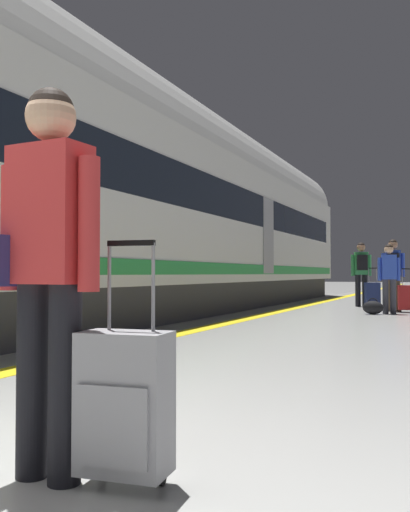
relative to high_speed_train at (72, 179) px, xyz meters
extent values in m
cube|color=yellow|center=(2.16, 3.46, -2.50)|extent=(0.36, 80.00, 0.01)
cube|color=slate|center=(1.81, 3.46, -2.50)|extent=(0.67, 80.00, 0.01)
cube|color=#38383D|center=(0.00, -0.49, -2.15)|extent=(2.67, 30.11, 0.70)
cube|color=silver|center=(0.00, -0.49, -0.35)|extent=(2.90, 31.36, 2.90)
cylinder|color=silver|center=(0.00, -0.49, 1.05)|extent=(2.84, 30.73, 2.84)
cube|color=black|center=(0.00, -0.49, 0.00)|extent=(2.93, 29.48, 0.80)
cube|color=#268C3F|center=(0.00, -0.49, -1.50)|extent=(2.94, 30.73, 0.24)
cone|color=silver|center=(0.00, 16.49, -0.60)|extent=(2.76, 2.60, 2.75)
cube|color=gray|center=(1.46, 6.56, -0.60)|extent=(0.02, 0.90, 2.00)
cylinder|color=black|center=(4.35, -5.85, -2.08)|extent=(0.14, 0.14, 0.85)
cylinder|color=black|center=(4.17, -5.84, -2.08)|extent=(0.14, 0.14, 0.85)
cube|color=red|center=(4.26, -5.84, -1.35)|extent=(0.36, 0.22, 0.61)
cylinder|color=red|center=(4.48, -5.87, -1.40)|extent=(0.09, 0.09, 0.57)
cylinder|color=red|center=(4.03, -5.84, -1.40)|extent=(0.09, 0.09, 0.57)
sphere|color=tan|center=(4.26, -5.84, -0.91)|extent=(0.22, 0.22, 0.22)
sphere|color=black|center=(4.26, -5.84, -0.88)|extent=(0.21, 0.21, 0.21)
cube|color=navy|center=(4.05, -5.86, -1.55)|extent=(0.16, 0.29, 0.22)
cube|color=#9E9EA3|center=(4.61, -5.78, -2.15)|extent=(0.40, 0.26, 0.59)
cube|color=#9E9EA3|center=(4.62, -5.90, -2.22)|extent=(0.31, 0.05, 0.33)
cylinder|color=black|center=(4.74, -5.70, -2.47)|extent=(0.03, 0.06, 0.06)
cylinder|color=black|center=(4.46, -5.73, -2.47)|extent=(0.03, 0.06, 0.06)
cylinder|color=gray|center=(4.71, -5.71, -1.66)|extent=(0.02, 0.02, 0.38)
cylinder|color=gray|center=(4.50, -5.74, -1.66)|extent=(0.02, 0.02, 0.38)
cube|color=black|center=(4.60, -5.72, -1.47)|extent=(0.22, 0.05, 0.02)
cylinder|color=#383842|center=(4.56, 5.27, -2.12)|extent=(0.13, 0.13, 0.77)
cylinder|color=#383842|center=(4.72, 5.30, -2.12)|extent=(0.13, 0.13, 0.77)
cube|color=blue|center=(4.64, 5.28, -1.46)|extent=(0.35, 0.25, 0.55)
cylinder|color=blue|center=(4.44, 5.25, -1.51)|extent=(0.08, 0.08, 0.51)
cylinder|color=blue|center=(4.83, 5.34, -1.51)|extent=(0.08, 0.08, 0.51)
sphere|color=tan|center=(4.64, 5.28, -1.07)|extent=(0.20, 0.20, 0.20)
sphere|color=black|center=(4.64, 5.28, -1.05)|extent=(0.19, 0.19, 0.19)
ellipsoid|color=black|center=(4.32, 5.02, -2.35)|extent=(0.44, 0.26, 0.30)
torus|color=black|center=(4.32, 5.02, -2.25)|extent=(0.22, 0.02, 0.22)
cylinder|color=brown|center=(4.55, 6.24, -2.08)|extent=(0.14, 0.14, 0.85)
cylinder|color=brown|center=(4.73, 6.27, -2.08)|extent=(0.14, 0.14, 0.85)
cube|color=blue|center=(4.64, 6.26, -1.35)|extent=(0.37, 0.25, 0.61)
cylinder|color=blue|center=(4.42, 6.24, -1.40)|extent=(0.09, 0.09, 0.57)
cylinder|color=blue|center=(4.86, 6.30, -1.40)|extent=(0.09, 0.09, 0.57)
sphere|color=#A37556|center=(4.64, 6.26, -0.92)|extent=(0.22, 0.22, 0.22)
sphere|color=black|center=(4.64, 6.26, -0.89)|extent=(0.20, 0.20, 0.20)
cube|color=black|center=(4.67, 6.11, -1.33)|extent=(0.28, 0.18, 0.40)
cube|color=#A51E1E|center=(4.96, 5.96, -2.16)|extent=(0.42, 0.30, 0.57)
cube|color=#A51E1E|center=(4.94, 6.07, -2.23)|extent=(0.31, 0.08, 0.31)
cylinder|color=black|center=(4.84, 5.86, -2.47)|extent=(0.03, 0.06, 0.06)
cylinder|color=gray|center=(4.87, 5.88, -1.69)|extent=(0.02, 0.02, 0.38)
cube|color=black|center=(4.98, 5.90, -1.50)|extent=(0.22, 0.07, 0.02)
cylinder|color=black|center=(3.58, 7.93, -2.07)|extent=(0.14, 0.14, 0.86)
cylinder|color=black|center=(3.75, 7.99, -2.07)|extent=(0.14, 0.14, 0.86)
cube|color=#338C4C|center=(3.67, 7.96, -1.33)|extent=(0.40, 0.31, 0.62)
cylinder|color=#338C4C|center=(3.45, 7.90, -1.38)|extent=(0.09, 0.09, 0.58)
cylinder|color=#338C4C|center=(3.88, 8.04, -1.38)|extent=(0.09, 0.09, 0.58)
sphere|color=#A37556|center=(3.67, 7.96, -0.89)|extent=(0.23, 0.23, 0.23)
sphere|color=black|center=(3.67, 7.96, -0.86)|extent=(0.21, 0.21, 0.21)
cube|color=black|center=(3.71, 7.81, -1.31)|extent=(0.30, 0.22, 0.41)
cube|color=#19234C|center=(3.99, 7.67, -2.14)|extent=(0.44, 0.36, 0.60)
cube|color=#19234C|center=(3.94, 7.78, -2.22)|extent=(0.29, 0.14, 0.33)
cylinder|color=black|center=(3.88, 7.55, -2.47)|extent=(0.04, 0.06, 0.06)
cylinder|color=black|center=(4.14, 7.67, -2.47)|extent=(0.04, 0.06, 0.06)
cylinder|color=gray|center=(3.91, 7.57, -1.65)|extent=(0.02, 0.02, 0.38)
cylinder|color=gray|center=(4.10, 7.66, -1.65)|extent=(0.02, 0.02, 0.38)
cube|color=black|center=(4.01, 7.62, -1.46)|extent=(0.21, 0.11, 0.02)
camera|label=1|loc=(5.87, -7.84, -1.60)|focal=39.57mm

